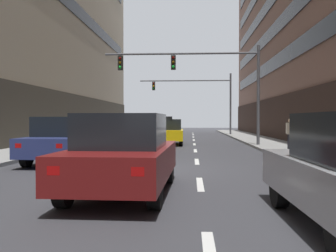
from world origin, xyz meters
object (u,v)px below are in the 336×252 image
object	(u,v)px
car_driving_2	(65,140)
traffic_signal_1	(202,93)
pedestrian_1	(290,132)
car_driving_1	(124,155)
traffic_signal_0	(202,73)
taxi_driving_0	(169,132)

from	to	relation	value
car_driving_2	traffic_signal_1	world-z (taller)	traffic_signal_1
car_driving_2	pedestrian_1	world-z (taller)	car_driving_2
car_driving_1	car_driving_2	bearing A→B (deg)	119.79
traffic_signal_0	traffic_signal_1	xyz separation A→B (m)	(0.45, 15.42, -0.09)
taxi_driving_0	car_driving_2	bearing A→B (deg)	-107.47
taxi_driving_0	car_driving_2	world-z (taller)	taxi_driving_0
traffic_signal_1	car_driving_1	bearing A→B (deg)	-94.85
traffic_signal_1	pedestrian_1	bearing A→B (deg)	-79.69
traffic_signal_0	pedestrian_1	bearing A→B (deg)	-46.81
traffic_signal_0	pedestrian_1	distance (m)	6.76
car_driving_2	traffic_signal_1	size ratio (longest dim) A/B	0.51
traffic_signal_0	taxi_driving_0	bearing A→B (deg)	139.01
car_driving_1	car_driving_2	xyz separation A→B (m)	(-3.22, 5.62, -0.01)
pedestrian_1	traffic_signal_1	bearing A→B (deg)	100.31
car_driving_1	traffic_signal_1	xyz separation A→B (m)	(2.52, 29.63, 3.39)
traffic_signal_0	pedestrian_1	xyz separation A→B (m)	(4.03, -4.30, -3.32)
traffic_signal_1	pedestrian_1	xyz separation A→B (m)	(3.59, -19.71, -3.23)
car_driving_2	traffic_signal_0	world-z (taller)	traffic_signal_0
car_driving_1	traffic_signal_0	xyz separation A→B (m)	(2.07, 14.21, 3.47)
car_driving_2	traffic_signal_0	distance (m)	10.67
taxi_driving_0	car_driving_2	distance (m)	10.85
car_driving_1	traffic_signal_0	size ratio (longest dim) A/B	0.51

